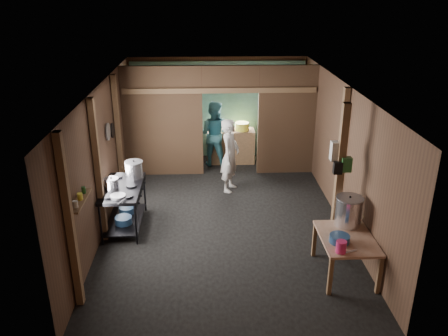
{
  "coord_description": "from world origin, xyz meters",
  "views": [
    {
      "loc": [
        -0.33,
        -8.09,
        4.31
      ],
      "look_at": [
        0.0,
        -0.2,
        1.1
      ],
      "focal_mm": 36.65,
      "sensor_mm": 36.0,
      "label": 1
    }
  ],
  "objects_px": {
    "stock_pot": "(349,212)",
    "pink_bucket": "(341,247)",
    "stove_pot_large": "(134,170)",
    "gas_range": "(124,207)",
    "cook": "(230,155)",
    "prep_table": "(345,255)",
    "yellow_tub": "(242,126)"
  },
  "relations": [
    {
      "from": "prep_table",
      "to": "stove_pot_large",
      "type": "relative_size",
      "value": 3.19
    },
    {
      "from": "pink_bucket",
      "to": "yellow_tub",
      "type": "bearing_deg",
      "value": 100.71
    },
    {
      "from": "stove_pot_large",
      "to": "pink_bucket",
      "type": "bearing_deg",
      "value": -37.04
    },
    {
      "from": "gas_range",
      "to": "cook",
      "type": "bearing_deg",
      "value": 37.66
    },
    {
      "from": "stove_pot_large",
      "to": "pink_bucket",
      "type": "height_order",
      "value": "stove_pot_large"
    },
    {
      "from": "stove_pot_large",
      "to": "stock_pot",
      "type": "bearing_deg",
      "value": -24.86
    },
    {
      "from": "prep_table",
      "to": "yellow_tub",
      "type": "bearing_deg",
      "value": 103.98
    },
    {
      "from": "gas_range",
      "to": "stove_pot_large",
      "type": "height_order",
      "value": "stove_pot_large"
    },
    {
      "from": "stock_pot",
      "to": "gas_range",
      "type": "bearing_deg",
      "value": 161.69
    },
    {
      "from": "prep_table",
      "to": "stove_pot_large",
      "type": "bearing_deg",
      "value": 149.5
    },
    {
      "from": "yellow_tub",
      "to": "cook",
      "type": "bearing_deg",
      "value": -102.93
    },
    {
      "from": "prep_table",
      "to": "yellow_tub",
      "type": "xyz_separation_m",
      "value": [
        -1.24,
        4.99,
        0.62
      ]
    },
    {
      "from": "gas_range",
      "to": "yellow_tub",
      "type": "distance_m",
      "value": 4.18
    },
    {
      "from": "prep_table",
      "to": "cook",
      "type": "relative_size",
      "value": 0.68
    },
    {
      "from": "prep_table",
      "to": "stove_pot_large",
      "type": "xyz_separation_m",
      "value": [
        -3.54,
        2.08,
        0.66
      ]
    },
    {
      "from": "gas_range",
      "to": "cook",
      "type": "xyz_separation_m",
      "value": [
        2.07,
        1.6,
        0.4
      ]
    },
    {
      "from": "stove_pot_large",
      "to": "prep_table",
      "type": "bearing_deg",
      "value": -30.5
    },
    {
      "from": "stove_pot_large",
      "to": "stock_pot",
      "type": "xyz_separation_m",
      "value": [
        3.66,
        -1.69,
        -0.09
      ]
    },
    {
      "from": "stove_pot_large",
      "to": "stock_pot",
      "type": "relative_size",
      "value": 0.69
    },
    {
      "from": "gas_range",
      "to": "stove_pot_large",
      "type": "relative_size",
      "value": 4.04
    },
    {
      "from": "stock_pot",
      "to": "cook",
      "type": "bearing_deg",
      "value": 121.49
    },
    {
      "from": "stock_pot",
      "to": "pink_bucket",
      "type": "relative_size",
      "value": 2.77
    },
    {
      "from": "pink_bucket",
      "to": "yellow_tub",
      "type": "height_order",
      "value": "yellow_tub"
    },
    {
      "from": "stove_pot_large",
      "to": "pink_bucket",
      "type": "distance_m",
      "value": 4.17
    },
    {
      "from": "gas_range",
      "to": "stove_pot_large",
      "type": "xyz_separation_m",
      "value": [
        0.17,
        0.43,
        0.57
      ]
    },
    {
      "from": "stock_pot",
      "to": "pink_bucket",
      "type": "xyz_separation_m",
      "value": [
        -0.34,
        -0.81,
        -0.14
      ]
    },
    {
      "from": "stock_pot",
      "to": "cook",
      "type": "distance_m",
      "value": 3.36
    },
    {
      "from": "stock_pot",
      "to": "stove_pot_large",
      "type": "bearing_deg",
      "value": 155.14
    },
    {
      "from": "pink_bucket",
      "to": "cook",
      "type": "height_order",
      "value": "cook"
    },
    {
      "from": "prep_table",
      "to": "pink_bucket",
      "type": "xyz_separation_m",
      "value": [
        -0.22,
        -0.42,
        0.42
      ]
    },
    {
      "from": "prep_table",
      "to": "pink_bucket",
      "type": "height_order",
      "value": "pink_bucket"
    },
    {
      "from": "gas_range",
      "to": "stock_pot",
      "type": "xyz_separation_m",
      "value": [
        3.83,
        -1.27,
        0.48
      ]
    }
  ]
}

